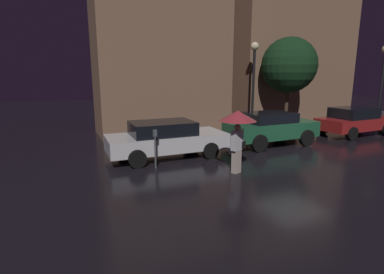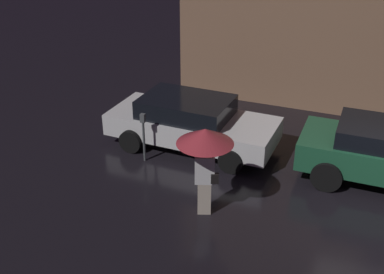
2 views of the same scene
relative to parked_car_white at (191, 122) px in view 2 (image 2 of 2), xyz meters
The scene contains 4 objects.
ground_plane 5.23m from the parked_car_white, 16.27° to the right, with size 60.00×60.00×0.00m, color black.
parked_car_white is the anchor object (origin of this frame).
pedestrian_with_umbrella 3.19m from the parked_car_white, 62.28° to the right, with size 1.17×1.17×2.00m.
parking_meter 1.43m from the parked_car_white, 123.39° to the right, with size 0.12×0.10×1.31m.
Camera 2 is at (-0.58, -9.20, 6.17)m, focal length 45.00 mm.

